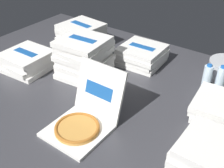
{
  "coord_description": "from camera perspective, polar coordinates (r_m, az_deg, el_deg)",
  "views": [
    {
      "loc": [
        0.97,
        -1.21,
        1.21
      ],
      "look_at": [
        0.01,
        0.1,
        0.14
      ],
      "focal_mm": 44.91,
      "sensor_mm": 36.0,
      "label": 1
    }
  ],
  "objects": [
    {
      "name": "pizza_stack_left_near",
      "position": [
        1.62,
        19.56,
        -13.4
      ],
      "size": [
        0.37,
        0.36,
        0.16
      ],
      "color": "white",
      "rests_on": "ground_plane"
    },
    {
      "name": "water_bottle_1",
      "position": [
        2.22,
        21.19,
        0.94
      ],
      "size": [
        0.07,
        0.07,
        0.21
      ],
      "color": "silver",
      "rests_on": "ground_plane"
    },
    {
      "name": "pizza_stack_center_near",
      "position": [
        1.98,
        21.55,
        -4.72
      ],
      "size": [
        0.4,
        0.39,
        0.12
      ],
      "color": "white",
      "rests_on": "ground_plane"
    },
    {
      "name": "open_pizza_box",
      "position": [
        1.77,
        -5.76,
        -6.88
      ],
      "size": [
        0.35,
        0.47,
        0.36
      ],
      "color": "white",
      "rests_on": "ground_plane"
    },
    {
      "name": "ground_plane",
      "position": [
        1.97,
        -1.97,
        -4.85
      ],
      "size": [
        3.2,
        2.4,
        0.02
      ],
      "primitive_type": "cube",
      "color": "#38383D"
    },
    {
      "name": "water_bottle_3",
      "position": [
        2.2,
        18.77,
        1.26
      ],
      "size": [
        0.07,
        0.07,
        0.21
      ],
      "color": "silver",
      "rests_on": "ground_plane"
    },
    {
      "name": "pizza_stack_left_far",
      "position": [
        2.46,
        -16.84,
        4.59
      ],
      "size": [
        0.38,
        0.38,
        0.16
      ],
      "color": "white",
      "rests_on": "ground_plane"
    },
    {
      "name": "pizza_stack_right_mid",
      "position": [
        2.24,
        -5.73,
        5.42
      ],
      "size": [
        0.4,
        0.4,
        0.32
      ],
      "color": "white",
      "rests_on": "ground_plane"
    },
    {
      "name": "pizza_stack_right_near",
      "position": [
        2.73,
        -6.28,
        9.69
      ],
      "size": [
        0.41,
        0.4,
        0.24
      ],
      "color": "white",
      "rests_on": "ground_plane"
    },
    {
      "name": "pizza_stack_center_far",
      "position": [
        2.45,
        6.09,
        5.86
      ],
      "size": [
        0.38,
        0.38,
        0.16
      ],
      "color": "white",
      "rests_on": "ground_plane"
    }
  ]
}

